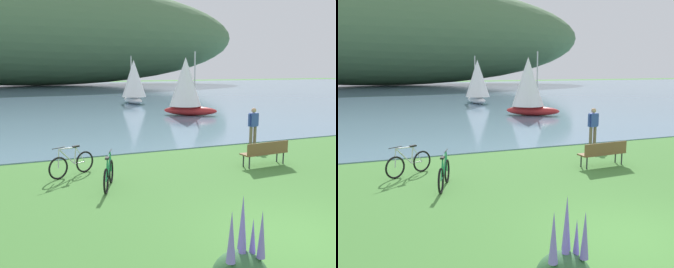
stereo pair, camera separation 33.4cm
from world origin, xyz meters
TOP-DOWN VIEW (x-y plane):
  - ground_plane at (0.00, 0.00)m, footprint 200.00×200.00m
  - bay_water at (0.00, 48.77)m, footprint 180.00×80.00m
  - distant_hillside at (-0.02, 74.62)m, footprint 85.79×28.00m
  - park_bench_near_camera at (2.85, 5.16)m, footprint 1.83×0.59m
  - bicycle_leaning_near_bench at (-3.74, 6.46)m, footprint 1.57×0.93m
  - bicycle_beside_path at (-2.94, 4.76)m, footprint 0.70×1.67m
  - person_at_shoreline at (4.51, 8.30)m, footprint 0.60×0.27m
  - sailboat_mid_bay at (5.54, 29.54)m, footprint 2.49×3.99m
  - sailboat_toward_hillside at (6.34, 19.31)m, footprint 3.84×3.40m

SIDE VIEW (x-z plane):
  - ground_plane at x=0.00m, z-range 0.00..0.00m
  - bay_water at x=0.00m, z-range 0.00..0.04m
  - bicycle_beside_path at x=-2.94m, z-range -0.11..0.90m
  - bicycle_leaning_near_bench at x=-3.74m, z-range -0.11..0.90m
  - park_bench_near_camera at x=2.85m, z-range 0.08..0.96m
  - person_at_shoreline at x=4.51m, z-range 0.12..1.83m
  - sailboat_toward_hillside at x=6.34m, z-range -0.09..4.50m
  - sailboat_mid_bay at x=5.54m, z-range -0.10..4.51m
  - distant_hillside at x=-0.02m, z-range 0.04..20.43m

